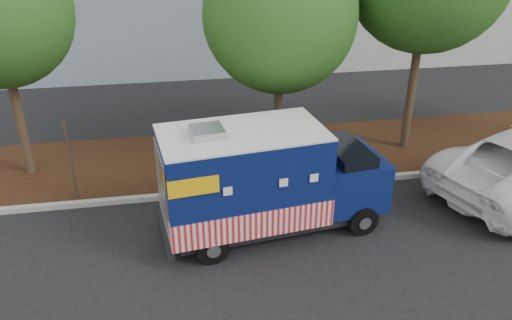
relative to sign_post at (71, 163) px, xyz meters
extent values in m
plane|color=black|center=(4.22, -1.64, -1.20)|extent=(120.00, 120.00, 0.00)
cube|color=#9E9E99|center=(4.22, -0.24, -1.12)|extent=(120.00, 0.18, 0.15)
cube|color=black|center=(4.22, 1.86, -1.12)|extent=(120.00, 4.00, 0.15)
cylinder|color=#38281C|center=(-1.58, 1.79, 0.71)|extent=(0.26, 0.26, 3.82)
cylinder|color=#38281C|center=(5.83, 1.20, 0.57)|extent=(0.26, 0.26, 3.54)
sphere|color=#265718|center=(5.83, 1.20, 3.41)|extent=(4.26, 4.26, 4.26)
cylinder|color=#38281C|center=(10.21, 1.59, 1.05)|extent=(0.26, 0.26, 4.49)
cube|color=#473828|center=(0.00, 0.00, 0.00)|extent=(0.06, 0.06, 2.40)
cube|color=black|center=(5.07, -2.07, -0.82)|extent=(5.20, 2.33, 0.25)
cube|color=#0B174E|center=(4.27, -2.17, 0.41)|extent=(4.00, 2.53, 2.15)
cube|color=red|center=(4.27, -2.17, -0.35)|extent=(4.04, 2.58, 0.67)
cube|color=white|center=(4.27, -2.17, 1.51)|extent=(4.00, 2.53, 0.05)
cube|color=#B7B7BA|center=(3.47, -2.27, 1.62)|extent=(0.80, 0.80, 0.20)
cube|color=#0B174E|center=(6.93, -1.83, -0.08)|extent=(1.85, 2.12, 1.25)
cube|color=black|center=(6.89, -1.83, 0.52)|extent=(1.11, 1.85, 0.58)
cube|color=black|center=(7.75, -1.72, -0.50)|extent=(0.30, 1.79, 0.27)
cube|color=black|center=(2.36, -2.42, -0.80)|extent=(0.42, 2.02, 0.25)
cube|color=#B7B7BA|center=(2.38, -2.41, 0.46)|extent=(0.24, 1.60, 1.70)
cube|color=#B7B7BA|center=(4.40, -1.08, 0.46)|extent=(1.60, 0.24, 0.99)
cube|color=yellow|center=(3.07, -3.40, 0.91)|extent=(1.07, 0.16, 0.40)
cube|color=yellow|center=(2.80, -1.28, 0.91)|extent=(1.07, 0.16, 0.40)
cylinder|color=black|center=(7.14, -2.72, -0.82)|extent=(0.78, 0.35, 0.75)
cylinder|color=black|center=(6.90, -0.91, -0.82)|extent=(0.78, 0.35, 0.75)
cylinder|color=black|center=(3.41, -3.20, -0.82)|extent=(0.78, 0.35, 0.75)
cylinder|color=black|center=(3.17, -1.39, -0.82)|extent=(0.78, 0.35, 0.75)
camera|label=1|loc=(2.82, -12.36, 6.03)|focal=35.00mm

